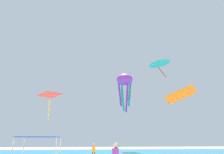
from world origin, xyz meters
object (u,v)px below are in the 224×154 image
at_px(person_central, 94,150).
at_px(kite_diamond_red, 50,96).
at_px(kite_parafoil_orange, 180,95).
at_px(kite_delta_teal, 159,62).
at_px(kite_octopus_purple, 125,82).
at_px(canopy_tent, 39,139).
at_px(person_rightmost, 116,149).

xyz_separation_m(person_central, kite_diamond_red, (-5.36, 3.55, 6.23)).
bearing_deg(kite_parafoil_orange, person_central, 50.72).
height_order(kite_delta_teal, kite_octopus_purple, kite_delta_teal).
height_order(person_central, kite_diamond_red, kite_diamond_red).
xyz_separation_m(canopy_tent, person_rightmost, (6.34, 8.74, -1.02)).
distance_m(kite_diamond_red, kite_parafoil_orange, 17.12).
distance_m(person_central, kite_diamond_red, 8.96).
bearing_deg(kite_parafoil_orange, kite_octopus_purple, -38.69).
xyz_separation_m(canopy_tent, kite_delta_teal, (15.58, 21.61, 13.08)).
bearing_deg(person_central, canopy_tent, 109.97).
bearing_deg(kite_diamond_red, kite_parafoil_orange, 139.56).
bearing_deg(kite_delta_teal, kite_diamond_red, -33.45).
height_order(person_central, kite_delta_teal, kite_delta_teal).
height_order(canopy_tent, person_central, canopy_tent).
xyz_separation_m(person_rightmost, kite_parafoil_orange, (9.37, 4.87, 6.83)).
bearing_deg(canopy_tent, kite_parafoil_orange, 40.89).
distance_m(person_rightmost, kite_parafoil_orange, 12.57).
xyz_separation_m(canopy_tent, kite_diamond_red, (-1.37, 12.73, 5.12)).
distance_m(person_central, kite_parafoil_orange, 14.31).
bearing_deg(canopy_tent, kite_octopus_purple, 69.11).
distance_m(person_central, person_rightmost, 2.40).
distance_m(kite_diamond_red, kite_octopus_purple, 19.54).
xyz_separation_m(person_rightmost, kite_diamond_red, (-7.72, 3.99, 6.15)).
distance_m(person_rightmost, kite_delta_teal, 21.21).
relative_size(canopy_tent, person_central, 1.77).
relative_size(person_central, kite_delta_teal, 0.31).
bearing_deg(kite_delta_teal, person_central, -14.10).
xyz_separation_m(person_central, kite_parafoil_orange, (11.72, 4.42, 6.92)).
relative_size(kite_delta_teal, kite_octopus_purple, 0.71).
xyz_separation_m(person_central, kite_octopus_purple, (6.41, 18.07, 11.91)).
relative_size(kite_diamond_red, kite_parafoil_orange, 0.82).
height_order(kite_diamond_red, kite_octopus_purple, kite_octopus_purple).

